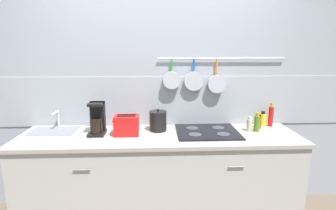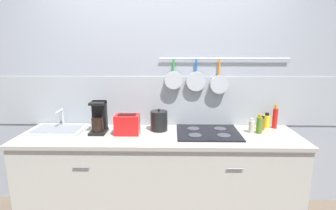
# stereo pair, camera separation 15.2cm
# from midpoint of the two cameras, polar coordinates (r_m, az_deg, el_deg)

# --- Properties ---
(wall_back) EXTENTS (7.20, 0.14, 2.60)m
(wall_back) POSITION_cam_midpoint_polar(r_m,az_deg,el_deg) (2.77, -3.59, 3.54)
(wall_back) COLOR #999EA8
(wall_back) RESTS_ON ground_plane
(cabinet_base) EXTENTS (2.62, 0.64, 0.85)m
(cabinet_base) POSITION_cam_midpoint_polar(r_m,az_deg,el_deg) (2.69, -3.50, -15.86)
(cabinet_base) COLOR #B7B2A8
(cabinet_base) RESTS_ON ground_plane
(countertop) EXTENTS (2.66, 0.66, 0.03)m
(countertop) POSITION_cam_midpoint_polar(r_m,az_deg,el_deg) (2.51, -3.63, -6.91)
(countertop) COLOR #A59E93
(countertop) RESTS_ON cabinet_base
(sink_basin) EXTENTS (0.53, 0.38, 0.19)m
(sink_basin) POSITION_cam_midpoint_polar(r_m,az_deg,el_deg) (2.83, -24.98, -5.13)
(sink_basin) COLOR #B7BABF
(sink_basin) RESTS_ON countertop
(coffee_maker) EXTENTS (0.15, 0.20, 0.30)m
(coffee_maker) POSITION_cam_midpoint_polar(r_m,az_deg,el_deg) (2.62, -16.78, -3.27)
(coffee_maker) COLOR black
(coffee_maker) RESTS_ON countertop
(toaster) EXTENTS (0.25, 0.16, 0.19)m
(toaster) POSITION_cam_midpoint_polar(r_m,az_deg,el_deg) (2.52, -10.68, -4.34)
(toaster) COLOR red
(toaster) RESTS_ON countertop
(kettle) EXTENTS (0.17, 0.17, 0.22)m
(kettle) POSITION_cam_midpoint_polar(r_m,az_deg,el_deg) (2.61, -3.86, -3.49)
(kettle) COLOR black
(kettle) RESTS_ON countertop
(cooktop) EXTENTS (0.60, 0.51, 0.01)m
(cooktop) POSITION_cam_midpoint_polar(r_m,az_deg,el_deg) (2.59, 6.86, -5.78)
(cooktop) COLOR black
(cooktop) RESTS_ON countertop
(bottle_vinegar) EXTENTS (0.06, 0.06, 0.14)m
(bottle_vinegar) POSITION_cam_midpoint_polar(r_m,az_deg,el_deg) (2.70, 15.76, -4.19)
(bottle_vinegar) COLOR #BFB799
(bottle_vinegar) RESTS_ON countertop
(bottle_olive_oil) EXTENTS (0.06, 0.06, 0.19)m
(bottle_olive_oil) POSITION_cam_midpoint_polar(r_m,az_deg,el_deg) (2.70, 17.26, -3.81)
(bottle_olive_oil) COLOR #4C721E
(bottle_olive_oil) RESTS_ON countertop
(bottle_cooking_wine) EXTENTS (0.05, 0.05, 0.14)m
(bottle_cooking_wine) POSITION_cam_midpoint_polar(r_m,az_deg,el_deg) (2.83, 17.76, -3.58)
(bottle_cooking_wine) COLOR #8C5919
(bottle_cooking_wine) RESTS_ON countertop
(bottle_hot_sauce) EXTENTS (0.07, 0.07, 0.15)m
(bottle_hot_sauce) POSITION_cam_midpoint_polar(r_m,az_deg,el_deg) (2.93, 18.54, -2.97)
(bottle_hot_sauce) COLOR yellow
(bottle_hot_sauce) RESTS_ON countertop
(bottle_sesame_oil) EXTENTS (0.05, 0.05, 0.25)m
(bottle_sesame_oil) POSITION_cam_midpoint_polar(r_m,az_deg,el_deg) (2.92, 20.11, -2.26)
(bottle_sesame_oil) COLOR red
(bottle_sesame_oil) RESTS_ON countertop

